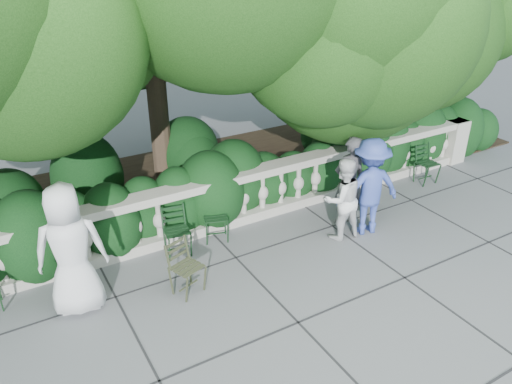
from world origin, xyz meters
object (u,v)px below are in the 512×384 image
chair_weathered (196,296)px  person_businessman (71,250)px  person_woman_grey (349,181)px  chair_c (218,244)px  chair_f (429,185)px  person_older_blue (369,187)px  person_casual_man (342,199)px  chair_d (181,259)px

chair_weathered → person_businessman: (-1.50, 0.60, 0.96)m
chair_weathered → person_woman_grey: (3.27, 0.55, 0.85)m
chair_c → chair_weathered: bearing=-110.9°
chair_f → person_older_blue: bearing=-162.0°
chair_f → person_casual_man: bearing=-166.2°
person_businessman → person_older_blue: person_businessman is taller
chair_c → person_businessman: (-2.41, -0.51, 0.96)m
chair_c → person_casual_man: bearing=-5.0°
chair_d → person_woman_grey: person_woman_grey is taller
person_woman_grey → chair_c: bearing=-7.2°
person_casual_man → person_older_blue: (0.51, -0.08, 0.14)m
person_woman_grey → person_older_blue: 0.41m
chair_c → person_older_blue: bearing=-2.3°
chair_d → person_businessman: bearing=-158.6°
person_older_blue → chair_d: bearing=-0.6°
chair_d → person_businessman: person_businessman is taller
chair_f → person_woman_grey: bearing=-171.1°
chair_c → chair_f: (4.92, -0.22, 0.00)m
chair_f → chair_weathered: 5.90m
chair_d → person_older_blue: person_older_blue is taller
person_businessman → person_older_blue: 4.90m
chair_d → person_casual_man: size_ratio=0.57×
chair_weathered → chair_d: bearing=59.8°
chair_c → chair_f: size_ratio=1.00×
chair_f → person_casual_man: 3.11m
chair_weathered → person_older_blue: (3.38, 0.16, 0.88)m
chair_d → person_older_blue: 3.42m
person_woman_grey → person_casual_man: size_ratio=1.15×
chair_f → chair_weathered: bearing=-169.7°
chair_f → person_older_blue: size_ratio=0.48×
person_businessman → person_woman_grey: person_businessman is taller
chair_d → person_businessman: size_ratio=0.44×
chair_c → person_casual_man: size_ratio=0.57×
chair_weathered → person_older_blue: 3.50m
person_older_blue → person_businessman: bearing=9.0°
chair_f → person_older_blue: 2.70m
chair_f → person_casual_man: size_ratio=0.57×
chair_c → person_woman_grey: bearing=5.4°
chair_f → chair_weathered: size_ratio=1.00×
chair_d → person_woman_grey: (3.08, -0.45, 0.85)m
chair_f → person_woman_grey: size_ratio=0.50×
chair_c → chair_weathered: same height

